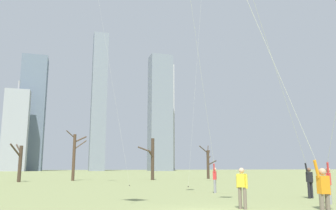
{
  "coord_description": "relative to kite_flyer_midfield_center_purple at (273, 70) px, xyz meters",
  "views": [
    {
      "loc": [
        -5.31,
        -11.68,
        1.65
      ],
      "look_at": [
        0.0,
        6.0,
        5.01
      ],
      "focal_mm": 36.58,
      "sensor_mm": 36.0,
      "label": 1
    }
  ],
  "objects": [
    {
      "name": "skyline_wide_slab",
      "position": [
        8.01,
        148.27,
        27.38
      ],
      "size": [
        6.78,
        5.99,
        63.82
      ],
      "color": "gray",
      "rests_on": "ground"
    },
    {
      "name": "bare_tree_leftmost",
      "position": [
        -10.69,
        33.62,
        -2.18
      ],
      "size": [
        1.3,
        2.95,
        4.29
      ],
      "color": "#423326",
      "rests_on": "ground"
    },
    {
      "name": "kite_flyer_midfield_center_purple",
      "position": [
        0.0,
        0.0,
        0.0
      ],
      "size": [
        8.85,
        1.8,
        17.8
      ],
      "color": "#726656",
      "rests_on": "ground"
    },
    {
      "name": "bare_tree_center",
      "position": [
        -4.67,
        35.7,
        -1.4
      ],
      "size": [
        2.61,
        1.79,
        6.1
      ],
      "color": "#4C3828",
      "rests_on": "ground"
    },
    {
      "name": "skyline_mid_tower_left",
      "position": [
        -20.88,
        155.75,
        21.43
      ],
      "size": [
        10.98,
        11.33,
        51.92
      ],
      "color": "slate",
      "rests_on": "ground"
    },
    {
      "name": "bystander_far_off_by_trees",
      "position": [
        1.05,
        4.07,
        -3.63
      ],
      "size": [
        0.35,
        0.45,
        1.62
      ],
      "color": "#726656",
      "rests_on": "ground"
    },
    {
      "name": "bare_tree_left_of_center",
      "position": [
        5.15,
        35.38,
        -1.67
      ],
      "size": [
        2.24,
        2.76,
        5.39
      ],
      "color": "#423326",
      "rests_on": "ground"
    },
    {
      "name": "kite_flyer_midfield_left_teal",
      "position": [
        6.18,
        6.8,
        -2.48
      ],
      "size": [
        7.19,
        4.82,
        11.36
      ],
      "color": "black",
      "rests_on": "ground"
    },
    {
      "name": "kite_flyer_foreground_right_white",
      "position": [
        3.06,
        11.67,
        -1.63
      ],
      "size": [
        3.9,
        4.51,
        13.24
      ],
      "color": "gray",
      "rests_on": "ground"
    },
    {
      "name": "skyline_slender_spire",
      "position": [
        34.37,
        137.56,
        21.47
      ],
      "size": [
        9.86,
        7.95,
        51.99
      ],
      "color": "gray",
      "rests_on": "ground"
    },
    {
      "name": "bare_tree_rightmost",
      "position": [
        13.97,
        37.44,
        -2.21
      ],
      "size": [
        2.72,
        2.47,
        4.83
      ],
      "color": "#423326",
      "rests_on": "ground"
    },
    {
      "name": "skyline_tall_tower",
      "position": [
        -25.44,
        141.52,
        11.97
      ],
      "size": [
        9.52,
        6.63,
        37.02
      ],
      "color": "#9EA3AD",
      "rests_on": "ground"
    },
    {
      "name": "skyline_mid_tower_right",
      "position": [
        39.17,
        153.19,
        21.75
      ],
      "size": [
        11.34,
        8.17,
        52.56
      ],
      "color": "#B2B2B7",
      "rests_on": "ground"
    }
  ]
}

